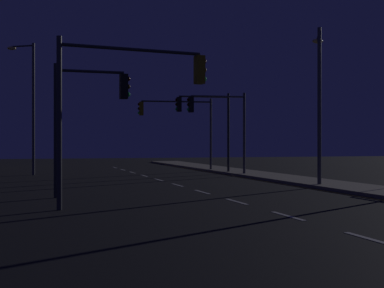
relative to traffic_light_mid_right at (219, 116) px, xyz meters
name	(u,v)px	position (x,y,z in m)	size (l,w,h in m)	color
ground_plane	(231,200)	(-4.35, -14.05, -3.64)	(112.00, 112.00, 0.00)	black
lane_markings_center	(202,192)	(-4.35, -10.55, -3.64)	(0.14, 50.00, 0.01)	silver
lane_edge_line	(298,187)	(0.75, -9.05, -3.64)	(0.14, 53.00, 0.01)	gold
traffic_light_mid_right	(219,116)	(0.00, 0.00, 0.00)	(3.71, 0.41, 4.98)	#4C4C51
traffic_light_far_left	(89,105)	(-9.03, -11.32, -0.19)	(2.87, 0.37, 4.97)	#2D3033
traffic_light_far_center	(205,116)	(-0.09, 2.48, 0.11)	(3.64, 0.46, 5.15)	#2D3033
traffic_light_mid_left	(129,88)	(-8.18, -15.02, 0.12)	(4.96, 0.94, 5.26)	#38383D
traffic_light_overhead_east	(178,118)	(-1.01, 5.94, 0.13)	(5.30, 0.68, 5.05)	#4C4C51
street_lamp_mid_block	(319,90)	(1.76, -9.19, 0.86)	(1.34, 2.20, 7.17)	#4C4C51
street_lamp_far_end	(30,97)	(-11.09, 4.46, 1.27)	(1.70, 1.12, 8.32)	#4C4C51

